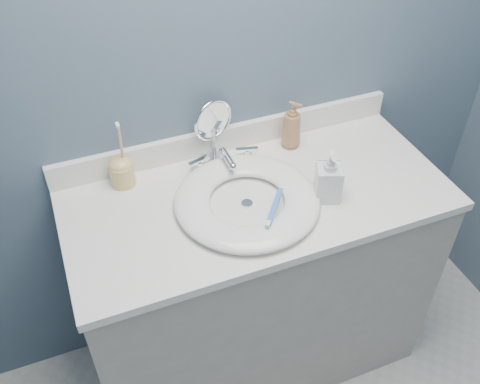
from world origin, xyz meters
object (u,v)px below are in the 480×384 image
makeup_mirror (213,127)px  soap_bottle_clear (329,175)px  soap_bottle_amber (292,125)px  toothbrush_holder (122,170)px

makeup_mirror → soap_bottle_clear: 0.42m
makeup_mirror → soap_bottle_amber: makeup_mirror is taller
makeup_mirror → toothbrush_holder: 0.33m
makeup_mirror → soap_bottle_clear: makeup_mirror is taller
soap_bottle_amber → soap_bottle_clear: (-0.01, -0.29, -0.00)m
makeup_mirror → toothbrush_holder: bearing=167.1°
soap_bottle_amber → soap_bottle_clear: size_ratio=1.02×
toothbrush_holder → soap_bottle_clear: bearing=-27.4°
soap_bottle_clear → makeup_mirror: bearing=150.0°
makeup_mirror → soap_bottle_amber: 0.27m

